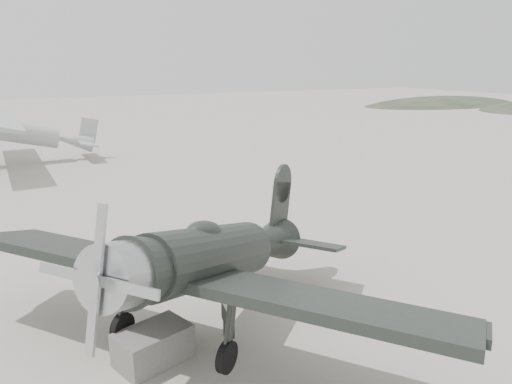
% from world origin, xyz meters
% --- Properties ---
extents(ground, '(160.00, 160.00, 0.00)m').
position_xyz_m(ground, '(0.00, 0.00, 0.00)').
color(ground, gray).
rests_on(ground, ground).
extents(hill_northeast, '(32.00, 16.00, 5.20)m').
position_xyz_m(hill_northeast, '(50.00, 40.00, 0.00)').
color(hill_northeast, '#2C3426').
rests_on(hill_northeast, ground).
extents(lowwing_monoplane, '(8.88, 9.72, 3.49)m').
position_xyz_m(lowwing_monoplane, '(-3.23, -2.05, 1.84)').
color(lowwing_monoplane, black).
rests_on(lowwing_monoplane, ground).
extents(highwing_monoplane, '(8.88, 12.43, 3.55)m').
position_xyz_m(highwing_monoplane, '(-6.27, 20.99, 2.22)').
color(highwing_monoplane, '#9D9FA2').
rests_on(highwing_monoplane, ground).
extents(equipment_block, '(1.64, 1.29, 0.72)m').
position_xyz_m(equipment_block, '(-4.78, -2.49, 0.36)').
color(equipment_block, '#625F5B').
rests_on(equipment_block, ground).
extents(sign_board, '(0.24, 0.94, 1.36)m').
position_xyz_m(sign_board, '(-3.17, -2.54, 0.81)').
color(sign_board, '#333333').
rests_on(sign_board, ground).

